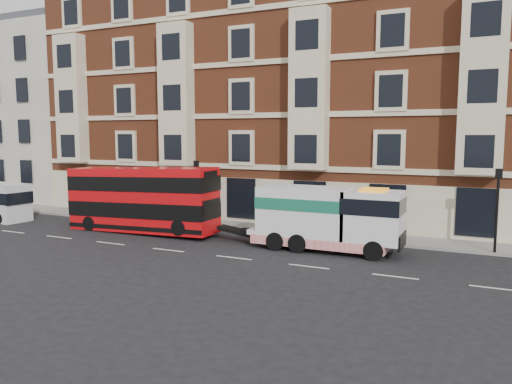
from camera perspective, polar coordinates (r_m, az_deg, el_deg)
ground at (r=25.53m, az=-2.54°, el=-7.52°), size 120.00×120.00×0.00m
sidewalk at (r=32.20m, az=3.65°, el=-4.42°), size 90.00×3.00×0.15m
victorian_terrace at (r=38.73m, az=8.60°, el=12.23°), size 45.00×12.00×20.40m
cream_block at (r=54.91m, az=-24.37°, el=8.25°), size 16.00×10.00×16.80m
lamp_post_west at (r=33.31m, az=-6.80°, el=0.45°), size 0.35×0.15×4.35m
lamp_post_east at (r=28.38m, az=25.85°, el=-1.25°), size 0.35×0.15×4.35m
double_decker_bus at (r=32.47m, az=-12.91°, el=-0.71°), size 10.20×2.34×4.13m
tow_truck at (r=26.93m, az=7.86°, el=-2.91°), size 8.16×2.41×3.40m
pedestrian at (r=37.57m, az=-13.32°, el=-1.59°), size 0.64×0.45×1.66m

